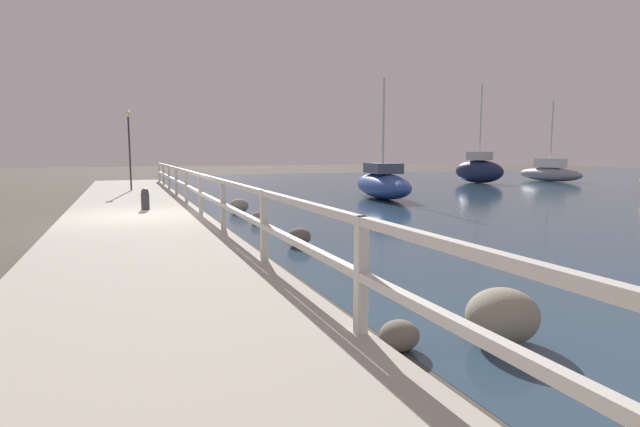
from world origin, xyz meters
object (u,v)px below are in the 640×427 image
Objects in this scene: sailboat_blue at (383,184)px; sailboat_navy at (479,170)px; sailboat_gray at (549,172)px; mooring_bollard at (145,199)px; dock_lamp at (129,134)px.

sailboat_navy reaches higher than sailboat_blue.
sailboat_gray is at bearing 32.69° from sailboat_blue.
mooring_bollard is 8.28m from dock_lamp.
sailboat_blue is 0.86× the size of sailboat_navy.
dock_lamp is 0.62× the size of sailboat_gray.
sailboat_gray reaches higher than mooring_bollard.
sailboat_blue is at bearing 19.52° from mooring_bollard.
sailboat_blue reaches higher than mooring_bollard.
sailboat_blue is at bearing -25.88° from dock_lamp.
sailboat_blue is (9.64, -4.68, -2.07)m from dock_lamp.
dock_lamp reaches higher than mooring_bollard.
sailboat_navy is at bearing -178.50° from sailboat_gray.
sailboat_gray is (25.84, 10.46, 0.02)m from mooring_bollard.
sailboat_navy is at bearing 43.12° from sailboat_blue.
sailboat_navy reaches higher than mooring_bollard.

